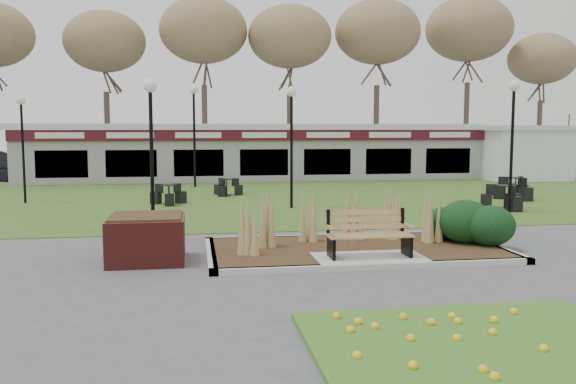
{
  "coord_description": "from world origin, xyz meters",
  "views": [
    {
      "loc": [
        -3.43,
        -11.41,
        2.69
      ],
      "look_at": [
        -1.36,
        2.0,
        1.26
      ],
      "focal_mm": 38.0,
      "sensor_mm": 36.0,
      "label": 1
    }
  ],
  "objects": [
    {
      "name": "ground",
      "position": [
        0.0,
        0.0,
        0.0
      ],
      "size": [
        100.0,
        100.0,
        0.0
      ],
      "primitive_type": "plane",
      "color": "#515154",
      "rests_on": "ground"
    },
    {
      "name": "lawn",
      "position": [
        0.0,
        12.0,
        0.01
      ],
      "size": [
        34.0,
        16.0,
        0.02
      ],
      "primitive_type": "cube",
      "color": "#36601E",
      "rests_on": "ground"
    },
    {
      "name": "flower_bed",
      "position": [
        0.0,
        -4.6,
        0.07
      ],
      "size": [
        4.2,
        3.0,
        0.16
      ],
      "color": "#2E681D",
      "rests_on": "ground"
    },
    {
      "name": "planting_bed",
      "position": [
        1.27,
        1.35,
        0.37
      ],
      "size": [
        6.75,
        3.4,
        1.27
      ],
      "color": "#322514",
      "rests_on": "ground"
    },
    {
      "name": "park_bench",
      "position": [
        0.0,
        0.25,
        0.59
      ],
      "size": [
        1.7,
        0.66,
        0.93
      ],
      "color": "#A6834B",
      "rests_on": "ground"
    },
    {
      "name": "brick_planter",
      "position": [
        -4.4,
        1.0,
        0.48
      ],
      "size": [
        1.5,
        1.5,
        0.95
      ],
      "color": "maroon",
      "rests_on": "ground"
    },
    {
      "name": "food_pavilion",
      "position": [
        0.0,
        19.96,
        1.48
      ],
      "size": [
        24.6,
        3.4,
        2.9
      ],
      "color": "gray",
      "rests_on": "ground"
    },
    {
      "name": "service_hut",
      "position": [
        13.5,
        18.0,
        1.45
      ],
      "size": [
        4.4,
        3.4,
        2.83
      ],
      "color": "white",
      "rests_on": "ground"
    },
    {
      "name": "tree_backdrop",
      "position": [
        0.0,
        28.0,
        8.36
      ],
      "size": [
        47.24,
        5.24,
        10.36
      ],
      "color": "#47382B",
      "rests_on": "ground"
    },
    {
      "name": "lamp_post_near_left",
      "position": [
        -4.41,
        3.16,
        2.78
      ],
      "size": [
        0.32,
        0.32,
        3.82
      ],
      "color": "black",
      "rests_on": "ground"
    },
    {
      "name": "lamp_post_mid_left",
      "position": [
        -9.42,
        11.38,
        2.78
      ],
      "size": [
        0.32,
        0.32,
        3.82
      ],
      "color": "black",
      "rests_on": "ground"
    },
    {
      "name": "lamp_post_mid_right",
      "position": [
        -0.21,
        8.64,
        2.95
      ],
      "size": [
        0.34,
        0.34,
        4.05
      ],
      "color": "black",
      "rests_on": "ground"
    },
    {
      "name": "lamp_post_far_right",
      "position": [
        6.47,
        6.49,
        3.04
      ],
      "size": [
        0.35,
        0.35,
        4.17
      ],
      "color": "black",
      "rests_on": "ground"
    },
    {
      "name": "lamp_post_far_left",
      "position": [
        -3.4,
        16.51,
        3.34
      ],
      "size": [
        0.38,
        0.38,
        4.58
      ],
      "color": "black",
      "rests_on": "ground"
    },
    {
      "name": "bistro_set_a",
      "position": [
        -4.33,
        10.25,
        0.25
      ],
      "size": [
        1.29,
        1.18,
        0.69
      ],
      "color": "black",
      "rests_on": "ground"
    },
    {
      "name": "bistro_set_b",
      "position": [
        -2.16,
        12.81,
        0.24
      ],
      "size": [
        1.13,
        1.22,
        0.65
      ],
      "color": "black",
      "rests_on": "ground"
    },
    {
      "name": "bistro_set_c",
      "position": [
        8.52,
        9.8,
        0.29
      ],
      "size": [
        1.54,
        1.44,
        0.82
      ],
      "color": "black",
      "rests_on": "ground"
    },
    {
      "name": "bistro_set_d",
      "position": [
        6.71,
        7.24,
        0.28
      ],
      "size": [
        1.49,
        1.35,
        0.79
      ],
      "color": "black",
      "rests_on": "ground"
    },
    {
      "name": "patio_umbrella",
      "position": [
        16.0,
        18.0,
        1.47
      ],
      "size": [
        2.43,
        2.45,
        2.31
      ],
      "color": "black",
      "rests_on": "ground"
    },
    {
      "name": "car_silver",
      "position": [
        -13.02,
        25.0,
        0.69
      ],
      "size": [
        4.39,
        3.11,
        1.39
      ],
      "primitive_type": "imported",
      "rotation": [
        0.0,
        0.0,
        1.17
      ],
      "color": "#A7A7AC",
      "rests_on": "ground"
    }
  ]
}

